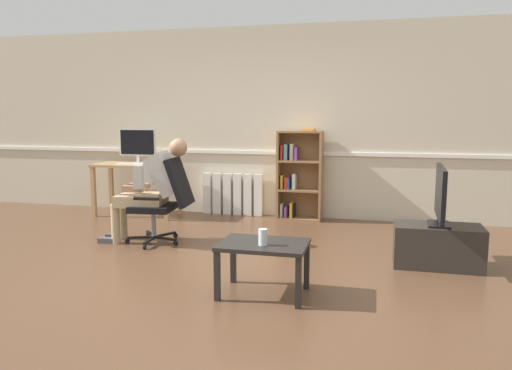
# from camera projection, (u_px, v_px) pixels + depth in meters

# --- Properties ---
(ground_plane) EXTENTS (18.00, 18.00, 0.00)m
(ground_plane) POSITION_uv_depth(u_px,v_px,m) (219.00, 269.00, 4.65)
(ground_plane) COLOR brown
(back_wall) EXTENTS (12.00, 0.13, 2.70)m
(back_wall) POSITION_uv_depth(u_px,v_px,m) (276.00, 123.00, 7.00)
(back_wall) COLOR beige
(back_wall) RESTS_ON ground_plane
(computer_desk) EXTENTS (1.21, 0.57, 0.76)m
(computer_desk) POSITION_uv_depth(u_px,v_px,m) (137.00, 172.00, 7.09)
(computer_desk) COLOR tan
(computer_desk) RESTS_ON ground_plane
(imac_monitor) EXTENTS (0.57, 0.14, 0.50)m
(imac_monitor) POSITION_uv_depth(u_px,v_px,m) (138.00, 143.00, 7.11)
(imac_monitor) COLOR silver
(imac_monitor) RESTS_ON computer_desk
(keyboard) EXTENTS (0.42, 0.12, 0.02)m
(keyboard) POSITION_uv_depth(u_px,v_px,m) (131.00, 164.00, 6.94)
(keyboard) COLOR white
(keyboard) RESTS_ON computer_desk
(computer_mouse) EXTENTS (0.06, 0.10, 0.03)m
(computer_mouse) POSITION_uv_depth(u_px,v_px,m) (152.00, 164.00, 6.88)
(computer_mouse) COLOR white
(computer_mouse) RESTS_ON computer_desk
(bookshelf) EXTENTS (0.62, 0.29, 1.27)m
(bookshelf) POSITION_uv_depth(u_px,v_px,m) (298.00, 176.00, 6.83)
(bookshelf) COLOR olive
(bookshelf) RESTS_ON ground_plane
(radiator) EXTENTS (0.90, 0.08, 0.61)m
(radiator) POSITION_uv_depth(u_px,v_px,m) (233.00, 194.00, 7.20)
(radiator) COLOR white
(radiator) RESTS_ON ground_plane
(office_chair) EXTENTS (0.76, 0.62, 0.99)m
(office_chair) POSITION_uv_depth(u_px,v_px,m) (165.00, 198.00, 5.54)
(office_chair) COLOR black
(office_chair) RESTS_ON ground_plane
(person_seated) EXTENTS (1.05, 0.42, 1.20)m
(person_seated) POSITION_uv_depth(u_px,v_px,m) (151.00, 187.00, 5.55)
(person_seated) COLOR tan
(person_seated) RESTS_ON ground_plane
(tv_stand) EXTENTS (0.82, 0.42, 0.41)m
(tv_stand) POSITION_uv_depth(u_px,v_px,m) (438.00, 246.00, 4.71)
(tv_stand) COLOR #2D2823
(tv_stand) RESTS_ON ground_plane
(tv_screen) EXTENTS (0.22, 0.88, 0.57)m
(tv_screen) POSITION_uv_depth(u_px,v_px,m) (441.00, 195.00, 4.64)
(tv_screen) COLOR black
(tv_screen) RESTS_ON tv_stand
(coffee_table) EXTENTS (0.71, 0.50, 0.44)m
(coffee_table) POSITION_uv_depth(u_px,v_px,m) (264.00, 250.00, 3.95)
(coffee_table) COLOR black
(coffee_table) RESTS_ON ground_plane
(drinking_glass) EXTENTS (0.07, 0.07, 0.13)m
(drinking_glass) POSITION_uv_depth(u_px,v_px,m) (263.00, 237.00, 3.86)
(drinking_glass) COLOR silver
(drinking_glass) RESTS_ON coffee_table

